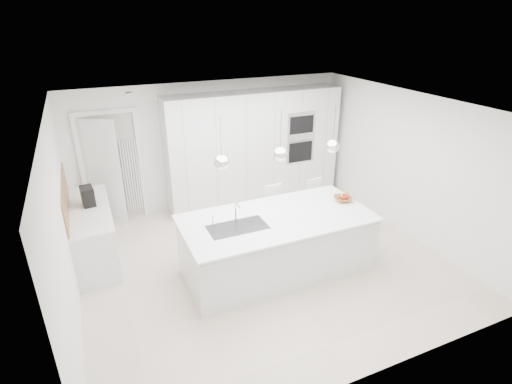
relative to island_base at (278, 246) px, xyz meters
name	(u,v)px	position (x,y,z in m)	size (l,w,h in m)	color
floor	(263,261)	(-0.10, 0.30, -0.43)	(5.50, 5.50, 0.00)	beige
wall_back	(212,144)	(-0.10, 2.80, 0.82)	(5.50, 5.50, 0.00)	white
wall_left	(63,227)	(-2.85, 0.30, 0.82)	(5.00, 5.00, 0.00)	white
ceiling	(265,107)	(-0.10, 0.30, 2.07)	(5.50, 5.50, 0.00)	white
tall_cabinets	(254,148)	(0.70, 2.50, 0.72)	(3.60, 0.60, 2.30)	silver
oven_stack	(301,138)	(1.60, 2.19, 0.92)	(0.62, 0.04, 1.05)	#A5A5A8
doorway_frame	(113,169)	(-2.05, 2.77, 0.59)	(1.11, 0.08, 2.13)	white
hallway_door	(99,173)	(-2.30, 2.72, 0.57)	(0.82, 0.04, 2.00)	white
radiator	(132,176)	(-1.73, 2.76, 0.42)	(0.32, 0.04, 1.40)	white
left_base_cabinets	(93,234)	(-2.55, 1.50, 0.00)	(0.60, 1.80, 0.86)	silver
left_worktop	(89,209)	(-2.55, 1.50, 0.45)	(0.62, 1.82, 0.04)	white
oak_backsplash	(65,197)	(-2.84, 1.50, 0.72)	(0.02, 1.80, 0.50)	#9B642F
island_base	(278,246)	(0.00, 0.00, 0.00)	(2.80, 1.20, 0.86)	silver
island_worktop	(277,218)	(0.00, 0.05, 0.45)	(2.84, 1.40, 0.04)	white
island_sink	(238,232)	(-0.65, 0.00, 0.39)	(0.84, 0.44, 0.18)	#3F3F42
island_tap	(236,211)	(-0.60, 0.20, 0.62)	(0.02, 0.02, 0.30)	white
pendant_left	(222,163)	(-0.85, 0.00, 1.47)	(0.20, 0.20, 0.20)	white
pendant_mid	(280,154)	(0.00, 0.00, 1.47)	(0.20, 0.20, 0.20)	white
pendant_right	(333,146)	(0.85, 0.00, 1.47)	(0.20, 0.20, 0.20)	white
fruit_bowl	(343,199)	(1.22, 0.12, 0.51)	(0.29, 0.29, 0.07)	#9B642F
espresso_machine	(88,196)	(-2.53, 1.62, 0.62)	(0.18, 0.28, 0.30)	black
bar_stool_left	(276,214)	(0.37, 0.82, 0.07)	(0.33, 0.46, 1.00)	white
bar_stool_right	(317,207)	(1.19, 0.80, 0.06)	(0.32, 0.45, 0.98)	white
apple_a	(346,197)	(1.27, 0.11, 0.54)	(0.09, 0.09, 0.09)	red
apple_b	(341,196)	(1.21, 0.15, 0.54)	(0.09, 0.09, 0.09)	red
apple_c	(342,196)	(1.23, 0.16, 0.54)	(0.08, 0.08, 0.08)	red
banana_bunch	(345,194)	(1.24, 0.12, 0.58)	(0.21, 0.21, 0.03)	gold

